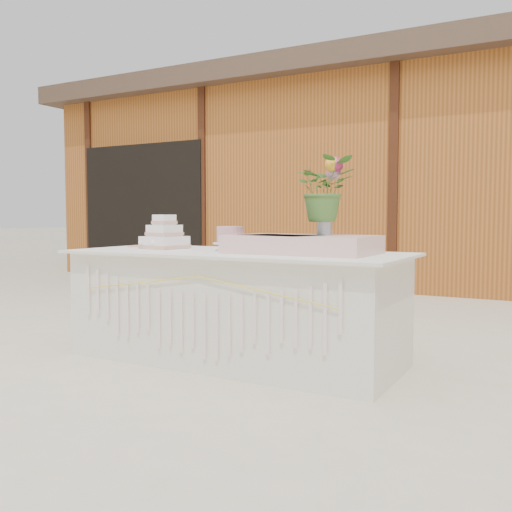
{
  "coord_description": "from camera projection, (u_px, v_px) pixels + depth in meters",
  "views": [
    {
      "loc": [
        2.05,
        -3.4,
        1.02
      ],
      "look_at": [
        0.0,
        0.3,
        0.72
      ],
      "focal_mm": 40.0,
      "sensor_mm": 36.0,
      "label": 1
    }
  ],
  "objects": [
    {
      "name": "ground",
      "position": [
        235.0,
        360.0,
        4.03
      ],
      "size": [
        80.0,
        80.0,
        0.0
      ],
      "primitive_type": "plane",
      "color": "beige",
      "rests_on": "ground"
    },
    {
      "name": "barn",
      "position": [
        427.0,
        175.0,
        9.15
      ],
      "size": [
        12.6,
        4.6,
        3.3
      ],
      "color": "#A15A21",
      "rests_on": "ground"
    },
    {
      "name": "cake_table",
      "position": [
        235.0,
        306.0,
        4.0
      ],
      "size": [
        2.4,
        1.0,
        0.77
      ],
      "color": "silver",
      "rests_on": "ground"
    },
    {
      "name": "wedding_cake",
      "position": [
        164.0,
        237.0,
        4.32
      ],
      "size": [
        0.33,
        0.33,
        0.26
      ],
      "rotation": [
        0.0,
        0.0,
        -0.15
      ],
      "color": "white",
      "rests_on": "cake_table"
    },
    {
      "name": "pink_cake_stand",
      "position": [
        230.0,
        237.0,
        3.99
      ],
      "size": [
        0.24,
        0.24,
        0.18
      ],
      "color": "white",
      "rests_on": "cake_table"
    },
    {
      "name": "satin_runner",
      "position": [
        302.0,
        244.0,
        3.76
      ],
      "size": [
        0.96,
        0.56,
        0.12
      ],
      "primitive_type": "cube",
      "rotation": [
        0.0,
        0.0,
        -0.01
      ],
      "color": "beige",
      "rests_on": "cake_table"
    },
    {
      "name": "flower_vase",
      "position": [
        325.0,
        225.0,
        3.76
      ],
      "size": [
        0.1,
        0.1,
        0.14
      ],
      "primitive_type": "cylinder",
      "color": "#AFAFB4",
      "rests_on": "satin_runner"
    },
    {
      "name": "bouquet",
      "position": [
        325.0,
        182.0,
        3.74
      ],
      "size": [
        0.5,
        0.48,
        0.43
      ],
      "primitive_type": "imported",
      "rotation": [
        0.0,
        0.0,
        0.53
      ],
      "color": "#416D2B",
      "rests_on": "flower_vase"
    },
    {
      "name": "loose_flowers",
      "position": [
        138.0,
        246.0,
        4.59
      ],
      "size": [
        0.19,
        0.32,
        0.02
      ],
      "primitive_type": null,
      "rotation": [
        0.0,
        0.0,
        0.26
      ],
      "color": "pink",
      "rests_on": "cake_table"
    }
  ]
}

